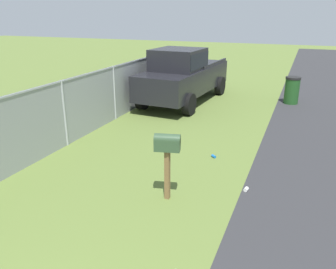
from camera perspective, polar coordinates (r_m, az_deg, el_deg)
The scene contains 7 objects.
mailbox at distance 6.30m, azimuth -0.12°, elevation -2.21°, with size 0.30×0.50×1.30m.
pickup_truck at distance 13.47m, azimuth 2.45°, elevation 9.88°, with size 5.37×2.36×2.09m.
trash_bin at distance 14.20m, azimuth 19.67°, elevation 6.86°, with size 0.56×0.56×1.03m.
fence_section at distance 10.37m, azimuth -12.36°, elevation 5.57°, with size 12.91×0.07×1.74m.
litter_can_near_hydrant at distance 8.55m, azimuth 7.50°, elevation -3.56°, with size 0.07×0.07×0.12m, color blue.
litter_cup_midfield_b at distance 9.40m, azimuth -1.99°, elevation -1.17°, with size 0.08×0.08×0.10m, color white.
litter_cup_midfield_a at distance 7.14m, azimuth 12.69°, elevation -8.76°, with size 0.08×0.08×0.10m, color white.
Camera 1 is at (-0.13, -1.75, 3.37)m, focal length 37.14 mm.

